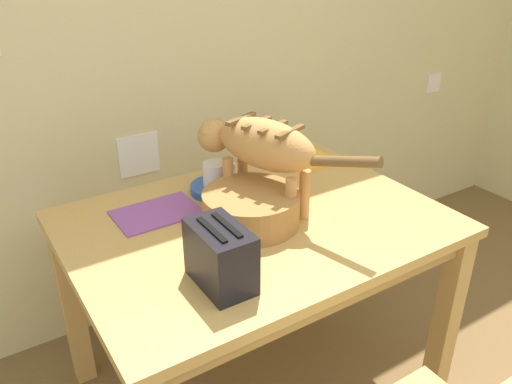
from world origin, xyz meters
The scene contains 9 objects.
wall_rear centered at (0.00, 2.19, 1.25)m, with size 5.15×0.11×2.50m.
dining_table centered at (0.05, 1.47, 0.64)m, with size 1.20×0.89×0.73m.
cat centered at (0.10, 1.53, 0.96)m, with size 0.28×0.65×0.32m.
saucer_bowl centered at (0.03, 1.72, 0.75)m, with size 0.18×0.18×0.03m, color #2953AE.
coffee_mug centered at (0.04, 1.72, 0.80)m, with size 0.13×0.09×0.09m.
magazine centered at (-0.21, 1.68, 0.73)m, with size 0.28×0.19×0.01m, color #924BA2.
book_stack centered at (0.48, 1.74, 0.74)m, with size 0.16×0.15×0.03m.
wicker_basket centered at (0.02, 1.46, 0.79)m, with size 0.31×0.31×0.11m.
toaster centered at (-0.21, 1.23, 0.82)m, with size 0.12×0.20×0.18m.
Camera 1 is at (-0.75, 0.23, 1.57)m, focal length 36.44 mm.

